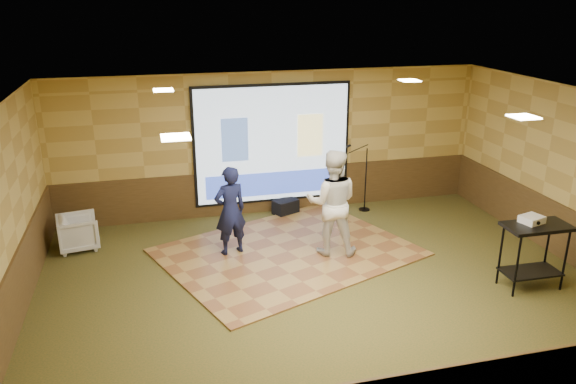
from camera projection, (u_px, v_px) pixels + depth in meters
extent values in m
plane|color=#2F3C1B|center=(321.00, 287.00, 9.05)|extent=(9.00, 9.00, 0.00)
cube|color=tan|center=(272.00, 144.00, 11.75)|extent=(9.00, 0.04, 3.00)
cube|color=tan|center=(433.00, 323.00, 5.35)|extent=(9.00, 0.04, 3.00)
cube|color=tan|center=(2.00, 228.00, 7.51)|extent=(0.04, 7.00, 3.00)
cube|color=tan|center=(574.00, 177.00, 9.59)|extent=(0.04, 7.00, 3.00)
cube|color=white|center=(325.00, 102.00, 8.05)|extent=(9.00, 7.00, 0.04)
cube|color=#432F16|center=(273.00, 190.00, 12.07)|extent=(9.00, 0.04, 0.95)
cube|color=#432F16|center=(16.00, 295.00, 7.85)|extent=(0.04, 7.00, 0.95)
cube|color=#432F16|center=(563.00, 232.00, 9.93)|extent=(0.04, 7.00, 0.95)
cube|color=black|center=(273.00, 144.00, 11.70)|extent=(3.32, 0.03, 2.52)
cube|color=silver|center=(273.00, 144.00, 11.67)|extent=(3.20, 0.02, 2.40)
cube|color=#3E588A|center=(235.00, 140.00, 11.42)|extent=(0.55, 0.01, 0.90)
cube|color=#DDCF80|center=(310.00, 135.00, 11.79)|extent=(0.55, 0.01, 0.90)
cube|color=#3149B8|center=(273.00, 183.00, 11.94)|extent=(2.88, 0.01, 0.50)
cube|color=beige|center=(163.00, 90.00, 9.19)|extent=(0.32, 0.32, 0.02)
cube|color=beige|center=(410.00, 80.00, 10.21)|extent=(0.32, 0.32, 0.02)
cube|color=beige|center=(176.00, 137.00, 6.18)|extent=(0.32, 0.32, 0.02)
cube|color=beige|center=(524.00, 117.00, 7.19)|extent=(0.32, 0.32, 0.02)
cube|color=olive|center=(288.00, 252.00, 10.23)|extent=(5.12, 4.54, 0.03)
imported|color=#12163A|center=(230.00, 211.00, 9.91)|extent=(0.68, 0.54, 1.62)
imported|color=silver|center=(332.00, 203.00, 9.88)|extent=(1.10, 0.97, 1.92)
cylinder|color=black|center=(517.00, 267.00, 8.59)|extent=(0.04, 0.04, 1.03)
cylinder|color=black|center=(565.00, 261.00, 8.79)|extent=(0.04, 0.04, 1.03)
cylinder|color=black|center=(500.00, 255.00, 8.98)|extent=(0.04, 0.04, 1.03)
cylinder|color=black|center=(547.00, 249.00, 9.18)|extent=(0.04, 0.04, 1.03)
cube|color=black|center=(537.00, 226.00, 8.71)|extent=(1.03, 0.54, 0.05)
cube|color=black|center=(530.00, 271.00, 8.97)|extent=(0.92, 0.49, 0.03)
cube|color=white|center=(532.00, 219.00, 8.76)|extent=(0.40, 0.36, 0.11)
cylinder|color=black|center=(364.00, 209.00, 12.27)|extent=(0.24, 0.24, 0.02)
cylinder|color=black|center=(366.00, 180.00, 12.04)|extent=(0.02, 0.02, 1.39)
cylinder|color=black|center=(358.00, 149.00, 11.76)|extent=(0.44, 0.02, 0.18)
cylinder|color=black|center=(349.00, 146.00, 11.68)|extent=(0.10, 0.05, 0.08)
imported|color=gray|center=(78.00, 232.00, 10.31)|extent=(0.81, 0.79, 0.64)
cube|color=black|center=(286.00, 207.00, 12.00)|extent=(0.59, 0.51, 0.31)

